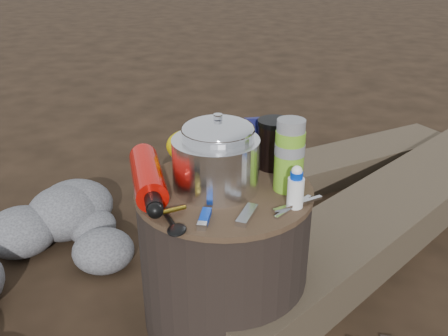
% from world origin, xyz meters
% --- Properties ---
extents(ground, '(60.00, 60.00, 0.00)m').
position_xyz_m(ground, '(0.00, 0.00, 0.00)').
color(ground, black).
rests_on(ground, ground).
extents(stump, '(0.46, 0.46, 0.42)m').
position_xyz_m(stump, '(0.00, 0.00, 0.21)').
color(stump, black).
rests_on(stump, ground).
extents(rock_ring, '(0.45, 0.98, 0.19)m').
position_xyz_m(rock_ring, '(-0.63, -0.07, 0.10)').
color(rock_ring, '#57575C').
rests_on(rock_ring, ground).
extents(log_main, '(1.28, 1.65, 0.15)m').
position_xyz_m(log_main, '(0.51, 0.55, 0.08)').
color(log_main, '#44382A').
rests_on(log_main, ground).
extents(log_small, '(1.19, 1.03, 0.11)m').
position_xyz_m(log_small, '(0.33, 1.01, 0.06)').
color(log_small, '#44382A').
rests_on(log_small, ground).
extents(foil_windscreen, '(0.22, 0.22, 0.13)m').
position_xyz_m(foil_windscreen, '(-0.02, 0.00, 0.49)').
color(foil_windscreen, silver).
rests_on(foil_windscreen, stump).
extents(camping_pot, '(0.18, 0.18, 0.18)m').
position_xyz_m(camping_pot, '(-0.02, 0.02, 0.51)').
color(camping_pot, silver).
rests_on(camping_pot, stump).
extents(fuel_bottle, '(0.20, 0.33, 0.08)m').
position_xyz_m(fuel_bottle, '(-0.19, -0.04, 0.46)').
color(fuel_bottle, red).
rests_on(fuel_bottle, stump).
extents(thermos, '(0.07, 0.07, 0.19)m').
position_xyz_m(thermos, '(0.16, 0.03, 0.51)').
color(thermos, '#6DAB24').
rests_on(thermos, stump).
extents(travel_mug, '(0.09, 0.09, 0.14)m').
position_xyz_m(travel_mug, '(0.11, 0.16, 0.49)').
color(travel_mug, black).
rests_on(travel_mug, stump).
extents(stuff_sack, '(0.14, 0.12, 0.10)m').
position_xyz_m(stuff_sack, '(-0.13, 0.15, 0.47)').
color(stuff_sack, '#D1BA00').
rests_on(stuff_sack, stump).
extents(food_pouch, '(0.10, 0.06, 0.12)m').
position_xyz_m(food_pouch, '(0.02, 0.19, 0.48)').
color(food_pouch, '#13144C').
rests_on(food_pouch, stump).
extents(lighter, '(0.03, 0.08, 0.02)m').
position_xyz_m(lighter, '(-0.01, -0.16, 0.43)').
color(lighter, '#0431B9').
rests_on(lighter, stump).
extents(multitool, '(0.04, 0.10, 0.01)m').
position_xyz_m(multitool, '(0.08, -0.13, 0.43)').
color(multitool, silver).
rests_on(multitool, stump).
extents(pot_grabber, '(0.12, 0.13, 0.01)m').
position_xyz_m(pot_grabber, '(0.18, -0.07, 0.43)').
color(pot_grabber, silver).
rests_on(pot_grabber, stump).
extents(spork, '(0.12, 0.16, 0.01)m').
position_xyz_m(spork, '(-0.11, -0.16, 0.43)').
color(spork, black).
rests_on(spork, stump).
extents(squeeze_bottle, '(0.04, 0.04, 0.09)m').
position_xyz_m(squeeze_bottle, '(0.18, -0.06, 0.47)').
color(squeeze_bottle, white).
rests_on(squeeze_bottle, stump).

